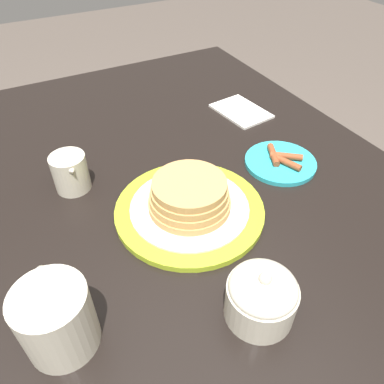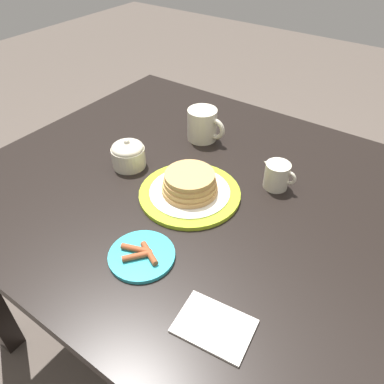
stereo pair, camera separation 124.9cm
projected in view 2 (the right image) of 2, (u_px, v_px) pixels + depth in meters
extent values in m
plane|color=#51473F|center=(204.00, 335.00, 1.51)|extent=(8.00, 8.00, 0.00)
cube|color=black|center=(209.00, 194.00, 1.04)|extent=(1.32, 1.05, 0.03)
cube|color=black|center=(157.00, 158.00, 1.84)|extent=(0.07, 0.07, 0.72)
cylinder|color=#AAC628|center=(190.00, 194.00, 1.01)|extent=(0.27, 0.27, 0.01)
cylinder|color=white|center=(190.00, 191.00, 1.00)|extent=(0.22, 0.22, 0.00)
cylinder|color=tan|center=(190.00, 189.00, 1.00)|extent=(0.15, 0.15, 0.01)
cylinder|color=tan|center=(190.00, 184.00, 0.99)|extent=(0.14, 0.14, 0.01)
cylinder|color=tan|center=(190.00, 180.00, 0.98)|extent=(0.14, 0.14, 0.01)
cylinder|color=tan|center=(190.00, 176.00, 0.97)|extent=(0.13, 0.13, 0.01)
cylinder|color=#2DADBC|center=(142.00, 256.00, 0.84)|extent=(0.15, 0.15, 0.01)
cylinder|color=brown|center=(136.00, 249.00, 0.84)|extent=(0.07, 0.04, 0.01)
cylinder|color=brown|center=(149.00, 253.00, 0.83)|extent=(0.07, 0.04, 0.01)
cylinder|color=brown|center=(137.00, 256.00, 0.83)|extent=(0.05, 0.06, 0.01)
cylinder|color=beige|center=(202.00, 124.00, 1.21)|extent=(0.10, 0.10, 0.10)
torus|color=beige|center=(215.00, 129.00, 1.19)|extent=(0.07, 0.02, 0.07)
cylinder|color=brown|center=(202.00, 112.00, 1.18)|extent=(0.08, 0.08, 0.00)
cylinder|color=beige|center=(277.00, 176.00, 1.02)|extent=(0.07, 0.07, 0.07)
cone|color=beige|center=(268.00, 164.00, 1.02)|extent=(0.03, 0.03, 0.04)
torus|color=beige|center=(289.00, 178.00, 1.00)|extent=(0.04, 0.01, 0.04)
cylinder|color=beige|center=(129.00, 157.00, 1.10)|extent=(0.10, 0.10, 0.06)
ellipsoid|color=beige|center=(127.00, 148.00, 1.08)|extent=(0.09, 0.09, 0.03)
sphere|color=beige|center=(127.00, 142.00, 1.07)|extent=(0.02, 0.02, 0.02)
cube|color=silver|center=(214.00, 326.00, 0.71)|extent=(0.15, 0.12, 0.01)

